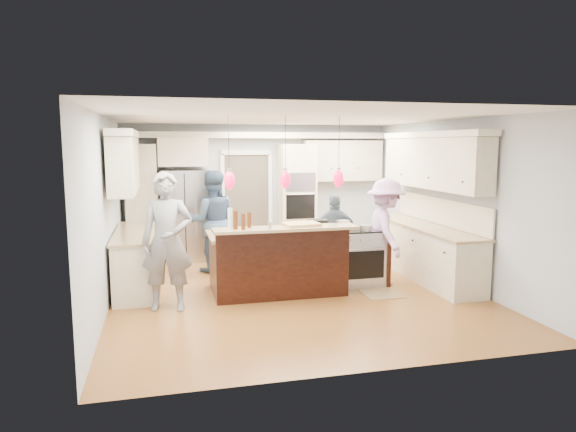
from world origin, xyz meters
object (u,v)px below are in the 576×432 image
person_far_left (212,221)px  refrigerator (185,215)px  person_bar_end (167,242)px  island_range (359,257)px  kitchen_island (277,261)px

person_far_left → refrigerator: bearing=-62.6°
person_bar_end → person_far_left: person_bar_end is taller
island_range → person_far_left: person_far_left is taller
person_far_left → person_bar_end: bearing=72.3°
kitchen_island → island_range: kitchen_island is taller
person_bar_end → person_far_left: bearing=78.0°
kitchen_island → person_far_left: bearing=119.2°
kitchen_island → island_range: (1.41, 0.08, -0.03)m
person_bar_end → person_far_left: size_ratio=1.05×
island_range → person_bar_end: 3.18m
kitchen_island → person_bar_end: bearing=-162.6°
refrigerator → island_range: size_ratio=1.96×
kitchen_island → refrigerator: bearing=116.9°
kitchen_island → person_bar_end: 1.82m
island_range → person_far_left: 2.73m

